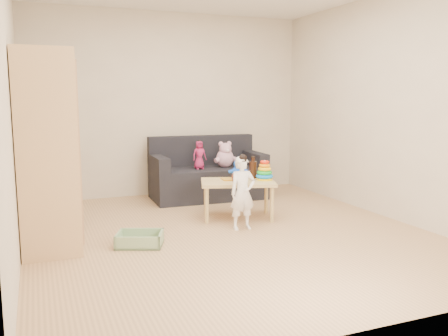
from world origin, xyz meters
name	(u,v)px	position (x,y,z in m)	size (l,w,h in m)	color
room	(229,108)	(0.00, 0.00, 1.30)	(4.50, 4.50, 4.50)	tan
wardrobe	(46,150)	(-1.74, 0.28, 0.91)	(0.51, 1.01, 1.83)	tan
sofa	(208,183)	(0.39, 1.70, 0.22)	(1.54, 0.77, 0.43)	black
play_table	(238,199)	(0.34, 0.53, 0.22)	(0.84, 0.53, 0.44)	#D0BB72
storage_bin	(140,239)	(-0.95, -0.08, 0.06)	(0.43, 0.32, 0.13)	#88A97A
toddler	(243,194)	(0.20, 0.08, 0.38)	(0.28, 0.19, 0.77)	white
pink_bear	(225,156)	(0.63, 1.67, 0.59)	(0.27, 0.23, 0.30)	#DBA1BD
doll	(199,155)	(0.24, 1.62, 0.62)	(0.19, 0.13, 0.38)	#AA2054
ring_stacker	(265,172)	(0.65, 0.48, 0.54)	(0.20, 0.20, 0.23)	yellow
brown_bottle	(253,169)	(0.58, 0.63, 0.56)	(0.09, 0.09, 0.26)	black
blue_plush	(238,169)	(0.40, 0.68, 0.56)	(0.20, 0.16, 0.24)	#1C5CFF
wooden_figure	(233,177)	(0.27, 0.52, 0.49)	(0.04, 0.03, 0.10)	brown
yellow_book	(230,179)	(0.28, 0.64, 0.45)	(0.18, 0.18, 0.01)	orange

